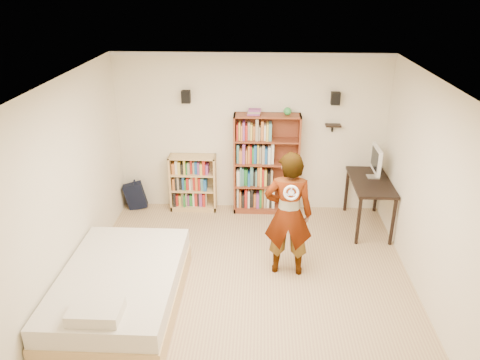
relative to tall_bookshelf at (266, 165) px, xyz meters
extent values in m
cube|color=tan|center=(-0.27, -2.34, -0.87)|extent=(4.50, 5.00, 0.01)
cube|color=#EEE7CB|center=(-0.27, 0.16, 0.48)|extent=(4.50, 0.02, 2.70)
cube|color=#EEE7CB|center=(-0.27, -4.84, 0.48)|extent=(4.50, 0.02, 2.70)
cube|color=#EEE7CB|center=(-2.52, -2.34, 0.48)|extent=(0.02, 5.00, 2.70)
cube|color=#EEE7CB|center=(1.98, -2.34, 0.48)|extent=(0.02, 5.00, 2.70)
cube|color=white|center=(-0.27, -2.34, 1.83)|extent=(4.50, 5.00, 0.02)
cube|color=silver|center=(-0.27, 0.13, 1.80)|extent=(4.50, 0.06, 0.06)
cube|color=silver|center=(-0.27, -4.81, 1.80)|extent=(4.50, 0.06, 0.06)
cube|color=silver|center=(-2.49, -2.34, 1.80)|extent=(0.06, 5.00, 0.06)
cube|color=silver|center=(1.95, -2.34, 1.80)|extent=(0.06, 5.00, 0.06)
cube|color=black|center=(-1.32, 0.06, 1.13)|extent=(0.14, 0.12, 0.20)
cube|color=black|center=(1.08, 0.06, 1.13)|extent=(0.14, 0.12, 0.20)
cube|color=black|center=(1.08, 0.07, 0.68)|extent=(0.25, 0.16, 0.02)
imported|color=black|center=(0.28, -1.82, 0.02)|extent=(0.67, 0.46, 1.78)
torus|color=white|center=(0.28, -2.15, 0.50)|extent=(0.19, 0.07, 0.20)
camera|label=1|loc=(-0.11, -7.34, 2.94)|focal=35.00mm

